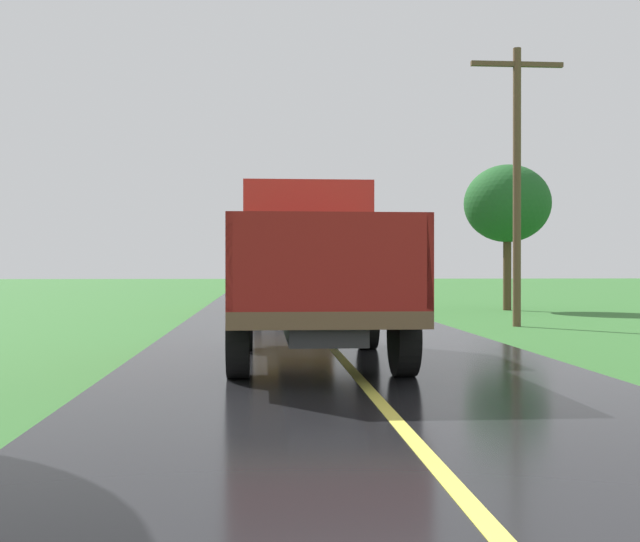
{
  "coord_description": "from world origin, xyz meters",
  "views": [
    {
      "loc": [
        -1.21,
        -2.57,
        1.46
      ],
      "look_at": [
        -0.08,
        12.45,
        1.4
      ],
      "focal_mm": 43.69,
      "sensor_mm": 36.0,
      "label": 1
    }
  ],
  "objects_px": {
    "banana_truck_near": "(310,268)",
    "roadside_tree_near_left": "(507,204)",
    "utility_pole_roadside": "(517,174)",
    "banana_truck_far": "(289,267)"
  },
  "relations": [
    {
      "from": "roadside_tree_near_left",
      "to": "utility_pole_roadside",
      "type": "bearing_deg",
      "value": -106.08
    },
    {
      "from": "banana_truck_near",
      "to": "banana_truck_far",
      "type": "bearing_deg",
      "value": 89.37
    },
    {
      "from": "banana_truck_near",
      "to": "banana_truck_far",
      "type": "relative_size",
      "value": 1.0
    },
    {
      "from": "banana_truck_near",
      "to": "roadside_tree_near_left",
      "type": "height_order",
      "value": "roadside_tree_near_left"
    },
    {
      "from": "banana_truck_far",
      "to": "roadside_tree_near_left",
      "type": "relative_size",
      "value": 1.16
    },
    {
      "from": "banana_truck_far",
      "to": "roadside_tree_near_left",
      "type": "xyz_separation_m",
      "value": [
        7.51,
        0.46,
        2.18
      ]
    },
    {
      "from": "utility_pole_roadside",
      "to": "roadside_tree_near_left",
      "type": "height_order",
      "value": "utility_pole_roadside"
    },
    {
      "from": "banana_truck_near",
      "to": "roadside_tree_near_left",
      "type": "relative_size",
      "value": 1.16
    },
    {
      "from": "banana_truck_near",
      "to": "utility_pole_roadside",
      "type": "bearing_deg",
      "value": 49.76
    },
    {
      "from": "utility_pole_roadside",
      "to": "roadside_tree_near_left",
      "type": "xyz_separation_m",
      "value": [
        2.09,
        7.25,
        -0.14
      ]
    }
  ]
}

